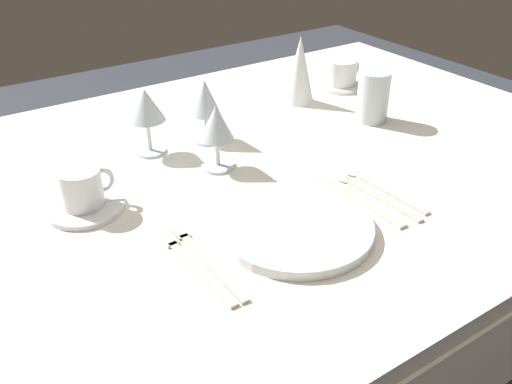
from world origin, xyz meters
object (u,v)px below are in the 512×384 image
object	(u,v)px
fork_inner	(192,264)
coffee_cup_left	(82,187)
wine_glass_left	(146,108)
spoon_dessert	(374,184)
drink_tumbler	(373,97)
dinner_knife	(360,200)
wine_glass_centre	(205,101)
coffee_cup_right	(342,72)
dinner_plate	(296,228)
wine_glass_far	(217,126)
spoon_soup	(366,191)
fork_outer	(204,257)
napkin_folded	(300,70)

from	to	relation	value
fork_inner	coffee_cup_left	world-z (taller)	coffee_cup_left
fork_inner	wine_glass_left	distance (m)	0.42
spoon_dessert	drink_tumbler	distance (m)	0.32
spoon_dessert	coffee_cup_left	bearing A→B (deg)	155.39
coffee_cup_left	drink_tumbler	distance (m)	0.71
dinner_knife	wine_glass_centre	world-z (taller)	wine_glass_centre
fork_inner	coffee_cup_right	size ratio (longest dim) A/B	2.02
fork_inner	spoon_dessert	bearing A→B (deg)	3.43
dinner_plate	wine_glass_left	bearing A→B (deg)	100.34
wine_glass_centre	drink_tumbler	size ratio (longest dim) A/B	1.17
dinner_plate	coffee_cup_right	size ratio (longest dim) A/B	2.43
wine_glass_far	wine_glass_centre	bearing A→B (deg)	70.09
dinner_knife	spoon_soup	bearing A→B (deg)	32.16
fork_inner	dinner_knife	bearing A→B (deg)	-0.97
wine_glass_centre	wine_glass_left	world-z (taller)	wine_glass_left
fork_outer	wine_glass_centre	distance (m)	0.45
wine_glass_centre	wine_glass_far	world-z (taller)	wine_glass_centre
spoon_soup	wine_glass_left	xyz separation A→B (m)	(-0.27, 0.38, 0.10)
wine_glass_far	napkin_folded	bearing A→B (deg)	28.65
spoon_dessert	wine_glass_left	size ratio (longest dim) A/B	1.48
dinner_plate	dinner_knife	distance (m)	0.16
drink_tumbler	dinner_knife	bearing A→B (deg)	-136.65
spoon_soup	wine_glass_centre	distance (m)	0.40
dinner_plate	drink_tumbler	size ratio (longest dim) A/B	2.18
wine_glass_far	drink_tumbler	distance (m)	0.43
dinner_plate	fork_inner	bearing A→B (deg)	174.45
drink_tumbler	napkin_folded	bearing A→B (deg)	110.29
wine_glass_centre	wine_glass_left	distance (m)	0.13
wine_glass_far	fork_outer	bearing A→B (deg)	-124.80
coffee_cup_left	napkin_folded	distance (m)	0.67
fork_inner	coffee_cup_right	bearing A→B (deg)	33.37
dinner_plate	wine_glass_centre	world-z (taller)	wine_glass_centre
fork_outer	coffee_cup_left	bearing A→B (deg)	113.02
dinner_plate	spoon_dessert	world-z (taller)	dinner_plate
dinner_plate	fork_outer	size ratio (longest dim) A/B	1.15
fork_inner	coffee_cup_left	xyz separation A→B (m)	(-0.08, 0.25, 0.04)
spoon_soup	napkin_folded	bearing A→B (deg)	68.02
spoon_soup	coffee_cup_left	xyz separation A→B (m)	(-0.46, 0.23, 0.04)
spoon_dessert	napkin_folded	size ratio (longest dim) A/B	1.22
fork_inner	coffee_cup_left	distance (m)	0.27
spoon_soup	coffee_cup_right	bearing A→B (deg)	53.47
wine_glass_left	dinner_plate	bearing A→B (deg)	-79.66
coffee_cup_left	wine_glass_centre	size ratio (longest dim) A/B	0.70
dinner_knife	wine_glass_far	distance (m)	0.31
wine_glass_centre	coffee_cup_right	bearing A→B (deg)	10.69
coffee_cup_right	napkin_folded	distance (m)	0.17
fork_outer	dinner_knife	bearing A→B (deg)	-1.82
fork_outer	drink_tumbler	world-z (taller)	drink_tumbler
wine_glass_centre	napkin_folded	world-z (taller)	napkin_folded
drink_tumbler	napkin_folded	world-z (taller)	napkin_folded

